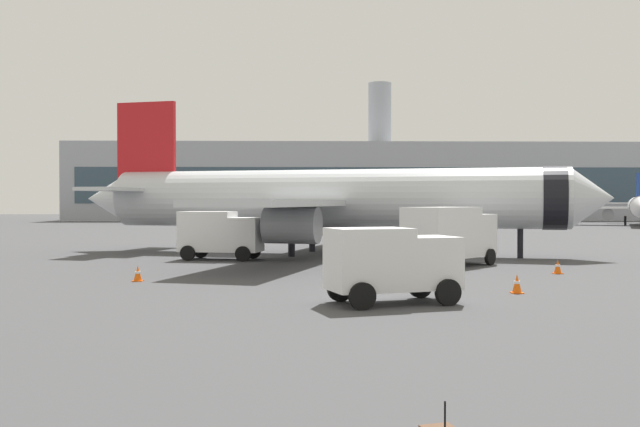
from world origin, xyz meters
TOP-DOWN VIEW (x-y plane):
  - airplane_at_gate at (1.77, 45.45)m, footprint 35.12×32.04m
  - airplane_taxiing at (48.70, 101.25)m, footprint 23.70×25.81m
  - service_truck at (-4.87, 41.31)m, footprint 5.14×3.32m
  - fuel_truck at (7.97, 36.39)m, footprint 5.85×6.02m
  - cargo_van at (3.10, 22.25)m, footprint 4.79×3.37m
  - safety_cone_near at (8.23, 24.94)m, footprint 0.44×0.44m
  - safety_cone_mid at (-7.13, 29.51)m, footprint 0.44×0.44m
  - safety_cone_far at (12.41, 32.33)m, footprint 0.44×0.44m
  - terminal_building at (10.70, 137.01)m, footprint 106.95×20.55m

SIDE VIEW (x-z plane):
  - safety_cone_mid at x=-7.13m, z-range -0.01..0.67m
  - safety_cone_far at x=12.41m, z-range -0.01..0.68m
  - safety_cone_near at x=8.23m, z-range -0.01..0.73m
  - cargo_van at x=3.10m, z-range 0.15..2.75m
  - service_truck at x=-4.87m, z-range 0.16..3.05m
  - fuel_truck at x=7.97m, z-range 0.17..3.37m
  - airplane_taxiing at x=48.70m, z-range -1.21..6.76m
  - airplane_at_gate at x=1.77m, z-range -1.59..8.91m
  - terminal_building at x=10.70m, z-range -5.90..20.35m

